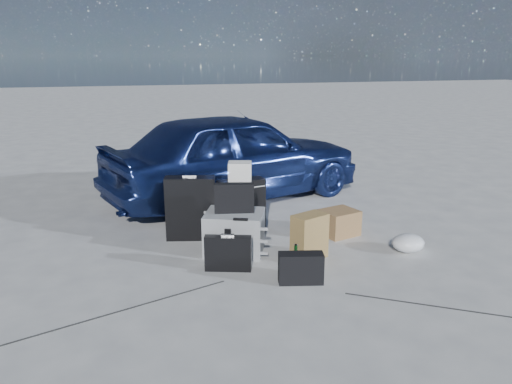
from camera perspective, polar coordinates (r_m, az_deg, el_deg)
ground at (r=4.76m, az=3.48°, el=-8.03°), size 60.00×60.00×0.00m
car at (r=6.67m, az=-2.40°, el=4.18°), size 3.78×2.40×1.20m
pelican_case at (r=4.94m, az=-2.47°, el=-4.59°), size 0.69×0.64×0.41m
laptop_bag at (r=4.84m, az=-2.52°, el=-0.70°), size 0.40×0.18×0.29m
briefcase at (r=4.54m, az=-3.22°, el=-7.01°), size 0.43×0.23×0.33m
suitcase_left at (r=5.29m, az=-7.48°, el=-1.84°), size 0.55×0.31×0.67m
suitcase_right at (r=5.41m, az=-1.67°, el=-1.69°), size 0.53×0.26×0.60m
white_carton at (r=5.30m, az=-1.85°, el=2.41°), size 0.29×0.26×0.19m
duffel_bag at (r=5.71m, az=-4.88°, el=-2.43°), size 0.64×0.37×0.30m
flat_box_white at (r=5.66m, az=-5.06°, el=-0.59°), size 0.45×0.34×0.08m
flat_box_black at (r=5.65m, az=-5.02°, el=0.12°), size 0.30×0.23×0.06m
kraft_bag at (r=4.80m, az=6.13°, el=-5.08°), size 0.38×0.30×0.44m
cardboard_box at (r=5.49m, az=9.47°, el=-3.45°), size 0.44×0.40×0.27m
plastic_bag at (r=5.20m, az=17.01°, el=-5.59°), size 0.33×0.28×0.18m
messenger_bag at (r=4.32m, az=5.14°, el=-8.66°), size 0.40×0.23×0.27m
green_bottle at (r=4.47m, az=4.55°, el=-7.73°), size 0.07×0.07×0.28m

